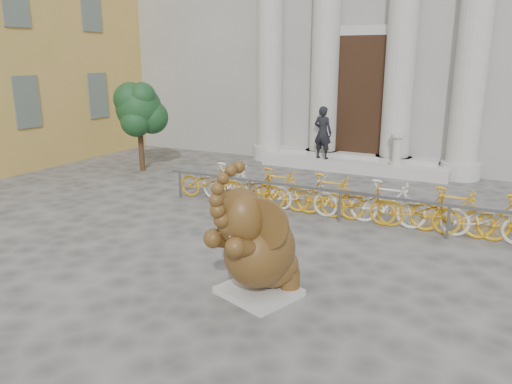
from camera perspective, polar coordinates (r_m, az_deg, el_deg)
The scene contains 7 objects.
ground at distance 8.35m, azimuth -8.50°, elevation -10.09°, with size 80.00×80.00×0.00m, color #474442.
entrance_steps at distance 16.45m, azimuth 10.99°, elevation 3.10°, with size 6.00×1.20×0.36m, color #A8A59E.
elephant_statue at distance 7.51m, azimuth 0.14°, elevation -6.38°, with size 1.43×1.70×2.15m.
bike_rack at distance 11.32m, azimuth 9.92°, elevation -0.64°, with size 9.01×0.53×1.00m.
tree at distance 16.20m, azimuth -13.20°, elevation 9.16°, with size 1.62×1.47×2.81m.
pedestrian at distance 16.23m, azimuth 7.64°, elevation 6.75°, with size 0.62×0.40×1.69m, color black.
balustrade_post at distance 15.71m, azimuth 15.79°, elevation 4.53°, with size 0.39×0.39×0.94m.
Camera 1 is at (4.53, -6.06, 3.54)m, focal length 35.00 mm.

